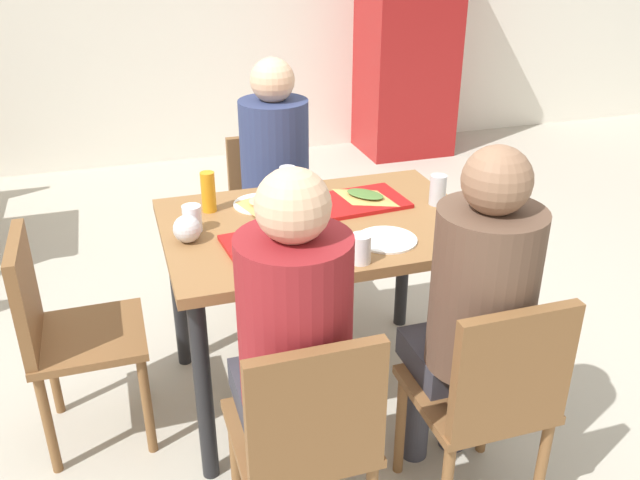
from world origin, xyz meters
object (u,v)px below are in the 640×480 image
tray_red_near (277,243)px  plastic_cup_a (288,178)px  pizza_slice_b (365,196)px  foil_bundle (187,229)px  main_table (320,246)px  tray_red_far (359,201)px  soda_can (438,190)px  drink_fridge (407,35)px  person_far_side (277,172)px  chair_near_right (490,394)px  chair_near_left (307,435)px  paper_plate_center (261,204)px  chair_far_side (271,209)px  person_in_brown_jacket (475,303)px  pizza_slice_c (265,202)px  plastic_cup_c (192,219)px  person_in_red (292,335)px  plastic_cup_b (361,249)px  chair_left_end (62,326)px  condiment_bottle (208,192)px  pizza_slice_a (281,237)px  paper_plate_near_edge (386,240)px

tray_red_near → plastic_cup_a: size_ratio=3.60×
pizza_slice_b → foil_bundle: bearing=-168.0°
main_table → tray_red_far: size_ratio=3.26×
soda_can → drink_fridge: bearing=68.1°
main_table → person_far_side: person_far_side is taller
tray_red_near → plastic_cup_a: plastic_cup_a is taller
main_table → chair_near_right: 0.87m
main_table → foil_bundle: foil_bundle is taller
person_far_side → soda_can: 0.82m
soda_can → chair_near_left: bearing=-134.0°
drink_fridge → paper_plate_center: bearing=-124.7°
paper_plate_center → drink_fridge: drink_fridge is taller
chair_far_side → person_in_brown_jacket: (0.29, -1.46, 0.25)m
pizza_slice_c → plastic_cup_c: plastic_cup_c is taller
person_in_red → plastic_cup_a: 1.05m
person_in_brown_jacket → plastic_cup_b: person_in_brown_jacket is taller
chair_left_end → chair_near_right: bearing=-32.3°
chair_near_left → tray_red_near: size_ratio=2.37×
chair_near_right → person_in_red: (-0.59, 0.14, 0.25)m
condiment_bottle → foil_bundle: size_ratio=1.60×
pizza_slice_b → chair_left_end: bearing=-173.6°
foil_bundle → paper_plate_center: bearing=37.7°
chair_near_left → pizza_slice_b: 1.11m
soda_can → person_in_brown_jacket: bearing=-106.8°
person_far_side → condiment_bottle: 0.59m
person_far_side → main_table: bearing=-90.0°
plastic_cup_b → foil_bundle: same height
person_in_red → pizza_slice_a: bearing=78.7°
main_table → pizza_slice_c: 0.29m
tray_red_far → paper_plate_center: size_ratio=1.64×
pizza_slice_b → pizza_slice_c: size_ratio=1.07×
paper_plate_center → plastic_cup_b: (0.21, -0.58, 0.05)m
paper_plate_near_edge → tray_red_far: bearing=85.2°
chair_near_right → plastic_cup_c: plastic_cup_c is taller
chair_far_side → paper_plate_center: chair_far_side is taller
person_in_brown_jacket → plastic_cup_a: bearing=107.7°
chair_near_left → pizza_slice_b: chair_near_left is taller
plastic_cup_b → plastic_cup_a: bearing=94.8°
person_in_brown_jacket → drink_fridge: size_ratio=0.67×
person_far_side → paper_plate_near_edge: bearing=-78.8°
person_in_brown_jacket → drink_fridge: 3.76m
chair_near_left → drink_fridge: size_ratio=0.45×
main_table → paper_plate_near_edge: size_ratio=5.34×
person_in_red → drink_fridge: drink_fridge is taller
tray_red_far → pizza_slice_a: size_ratio=1.32×
condiment_bottle → pizza_slice_b: bearing=-8.6°
main_table → paper_plate_near_edge: paper_plate_near_edge is taller
chair_left_end → foil_bundle: bearing=-2.5°
plastic_cup_b → chair_near_right: bearing=-59.3°
pizza_slice_a → pizza_slice_c: pizza_slice_a is taller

